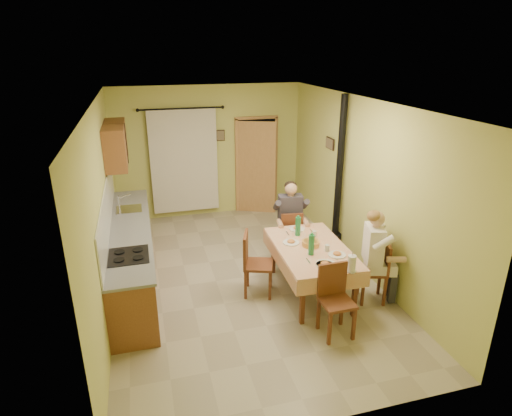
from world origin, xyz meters
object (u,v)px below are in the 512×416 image
object	(u,v)px
dining_table	(310,270)
chair_far	(290,244)
chair_right	(372,282)
chair_left	(257,276)
stove_flue	(338,196)
man_far	(290,213)
man_right	(376,246)
chair_near	(336,314)

from	to	relation	value
dining_table	chair_far	size ratio (longest dim) A/B	1.89
chair_right	chair_left	size ratio (longest dim) A/B	0.94
dining_table	stove_flue	bearing A→B (deg)	53.76
man_far	dining_table	bearing A→B (deg)	-84.66
chair_far	man_far	distance (m)	0.59
man_right	chair_right	bearing A→B (deg)	-90.00
dining_table	man_far	distance (m)	1.22
chair_left	stove_flue	xyz separation A→B (m)	(1.79, 1.10, 0.73)
chair_left	stove_flue	world-z (taller)	stove_flue
dining_table	chair_near	xyz separation A→B (m)	(-0.07, -1.03, -0.09)
man_right	stove_flue	bearing A→B (deg)	8.94
dining_table	stove_flue	world-z (taller)	stove_flue
chair_far	man_right	world-z (taller)	man_right
dining_table	chair_far	world-z (taller)	chair_far
chair_right	chair_near	bearing A→B (deg)	140.60
chair_near	man_far	size ratio (longest dim) A/B	0.69
chair_near	chair_left	size ratio (longest dim) A/B	0.97
chair_left	man_right	xyz separation A→B (m)	(1.57, -0.63, 0.59)
dining_table	chair_left	world-z (taller)	chair_left
chair_far	chair_near	world-z (taller)	chair_near
dining_table	chair_left	distance (m)	0.80
man_right	stove_flue	world-z (taller)	stove_flue
chair_near	man_far	xyz separation A→B (m)	(0.13, 2.14, 0.59)
chair_far	man_far	xyz separation A→B (m)	(0.00, 0.01, 0.59)
man_far	man_right	size ratio (longest dim) A/B	1.00
chair_right	man_right	world-z (taller)	man_right
chair_far	man_far	bearing A→B (deg)	90.00
chair_near	chair_right	world-z (taller)	chair_near
chair_near	man_right	bearing A→B (deg)	-146.35
chair_right	man_right	size ratio (longest dim) A/B	0.67
chair_far	chair_left	xyz separation A→B (m)	(-0.84, -0.91, 0.00)
chair_left	man_right	world-z (taller)	man_right
dining_table	chair_near	bearing A→B (deg)	-91.82
chair_left	chair_right	bearing A→B (deg)	87.42
chair_far	man_right	distance (m)	1.80
chair_far	stove_flue	bearing A→B (deg)	20.31
dining_table	man_far	bearing A→B (deg)	88.66
chair_near	dining_table	bearing A→B (deg)	-94.74
chair_right	stove_flue	bearing A→B (deg)	9.33
chair_left	man_right	distance (m)	1.79
man_far	chair_far	bearing A→B (deg)	-90.00
dining_table	chair_right	bearing A→B (deg)	-26.80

